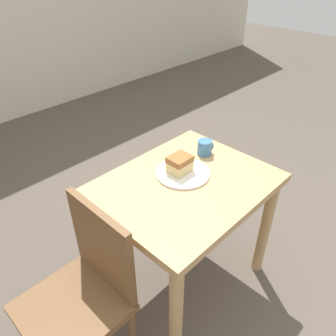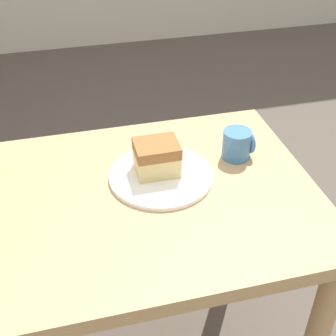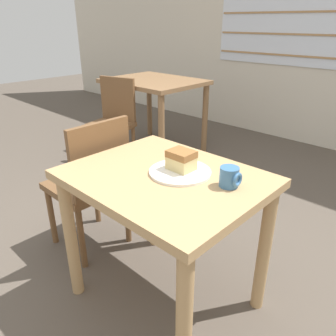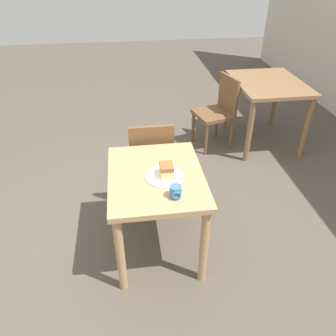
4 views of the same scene
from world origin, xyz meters
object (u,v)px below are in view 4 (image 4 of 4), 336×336
(dining_table_near, at_px, (157,189))
(chair_far_corner, at_px, (219,110))
(dining_table_far, at_px, (268,92))
(coffee_mug, at_px, (176,192))
(chair_near_window, at_px, (152,158))
(cake_slice, at_px, (167,170))
(plate, at_px, (165,176))

(dining_table_near, relative_size, chair_far_corner, 1.00)
(dining_table_far, bearing_deg, dining_table_near, -43.05)
(dining_table_near, distance_m, dining_table_far, 2.16)
(chair_far_corner, xyz_separation_m, coffee_mug, (1.83, -0.80, 0.29))
(chair_near_window, xyz_separation_m, cake_slice, (0.64, 0.05, 0.31))
(dining_table_near, height_order, chair_far_corner, chair_far_corner)
(plate, bearing_deg, chair_near_window, -176.52)
(dining_table_near, relative_size, cake_slice, 7.52)
(plate, bearing_deg, cake_slice, 115.58)
(dining_table_far, xyz_separation_m, chair_far_corner, (0.01, -0.57, -0.19))
(chair_near_window, relative_size, chair_far_corner, 1.00)
(dining_table_far, height_order, chair_near_window, chair_near_window)
(chair_far_corner, relative_size, coffee_mug, 9.99)
(dining_table_far, xyz_separation_m, plate, (1.61, -1.41, 0.07))
(chair_far_corner, bearing_deg, cake_slice, -42.71)
(chair_near_window, height_order, coffee_mug, chair_near_window)
(chair_near_window, bearing_deg, dining_table_far, -146.47)
(coffee_mug, bearing_deg, dining_table_near, -159.71)
(dining_table_near, relative_size, coffee_mug, 9.97)
(chair_far_corner, distance_m, plate, 1.83)
(chair_near_window, xyz_separation_m, coffee_mug, (0.88, 0.08, 0.29))
(chair_far_corner, xyz_separation_m, cake_slice, (1.60, -0.83, 0.31))
(dining_table_near, bearing_deg, cake_slice, 65.39)
(dining_table_far, bearing_deg, chair_far_corner, -89.09)
(chair_far_corner, bearing_deg, dining_table_far, 75.53)
(dining_table_near, distance_m, coffee_mug, 0.33)
(dining_table_near, xyz_separation_m, dining_table_far, (-1.57, 1.47, 0.06))
(chair_far_corner, bearing_deg, dining_table_near, -45.19)
(coffee_mug, bearing_deg, cake_slice, -173.38)
(coffee_mug, bearing_deg, dining_table_far, 143.26)
(dining_table_far, relative_size, chair_far_corner, 1.14)
(dining_table_near, xyz_separation_m, chair_near_window, (-0.61, 0.02, -0.13))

